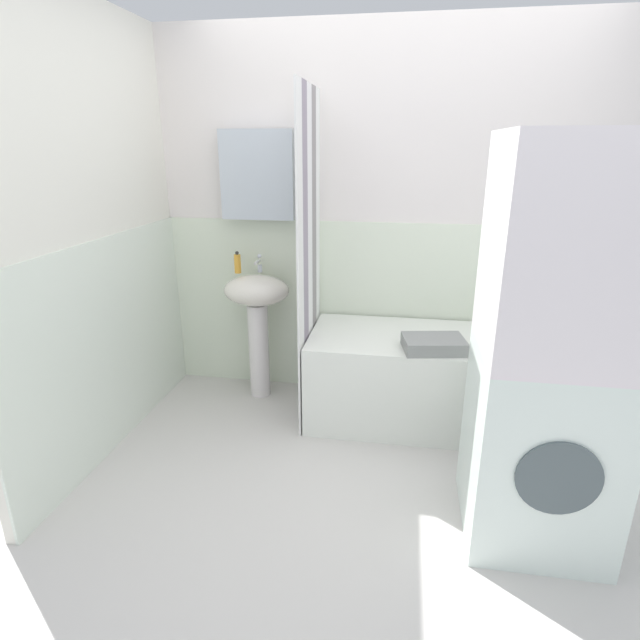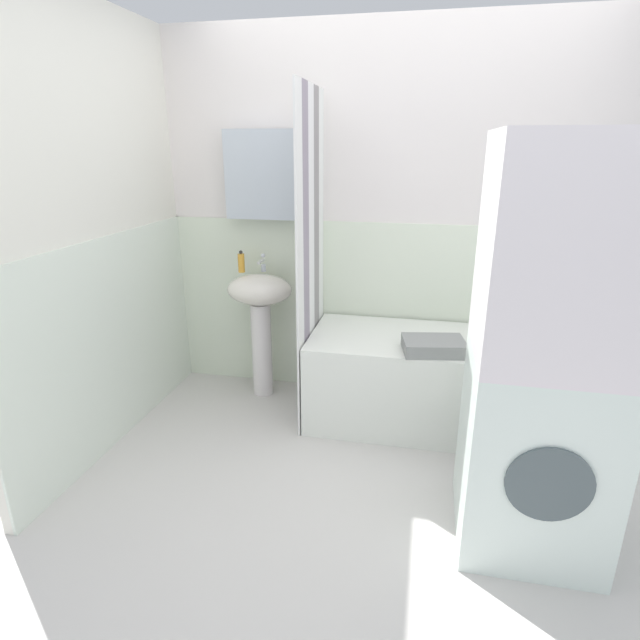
# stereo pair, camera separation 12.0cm
# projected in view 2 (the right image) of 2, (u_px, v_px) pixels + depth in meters

# --- Properties ---
(ground_plane) EXTENTS (4.80, 5.60, 0.04)m
(ground_plane) POSITION_uv_depth(u_px,v_px,m) (369.00, 506.00, 2.53)
(ground_plane) COLOR silver
(wall_back_tiled) EXTENTS (3.60, 0.18, 2.40)m
(wall_back_tiled) POSITION_uv_depth(u_px,v_px,m) (389.00, 232.00, 3.33)
(wall_back_tiled) COLOR silver
(wall_back_tiled) RESTS_ON ground_plane
(wall_left_tiled) EXTENTS (0.07, 1.81, 2.40)m
(wall_left_tiled) POSITION_uv_depth(u_px,v_px,m) (97.00, 253.00, 2.79)
(wall_left_tiled) COLOR silver
(wall_left_tiled) RESTS_ON ground_plane
(sink) EXTENTS (0.44, 0.34, 0.86)m
(sink) POSITION_uv_depth(u_px,v_px,m) (260.00, 308.00, 3.44)
(sink) COLOR silver
(sink) RESTS_ON ground_plane
(faucet) EXTENTS (0.03, 0.12, 0.12)m
(faucet) POSITION_uv_depth(u_px,v_px,m) (262.00, 263.00, 3.43)
(faucet) COLOR silver
(faucet) RESTS_ON sink
(soap_dispenser) EXTENTS (0.04, 0.04, 0.15)m
(soap_dispenser) POSITION_uv_depth(u_px,v_px,m) (241.00, 263.00, 3.42)
(soap_dispenser) COLOR gold
(soap_dispenser) RESTS_ON sink
(bathtub) EXTENTS (1.47, 0.70, 0.56)m
(bathtub) POSITION_uv_depth(u_px,v_px,m) (428.00, 381.00, 3.19)
(bathtub) COLOR white
(bathtub) RESTS_ON ground_plane
(shower_curtain) EXTENTS (0.01, 0.70, 2.00)m
(shower_curtain) POSITION_uv_depth(u_px,v_px,m) (311.00, 262.00, 3.10)
(shower_curtain) COLOR silver
(shower_curtain) RESTS_ON ground_plane
(body_wash_bottle) EXTENTS (0.05, 0.05, 0.17)m
(body_wash_bottle) POSITION_uv_depth(u_px,v_px,m) (535.00, 320.00, 3.19)
(body_wash_bottle) COLOR #3259A5
(body_wash_bottle) RESTS_ON bathtub
(conditioner_bottle) EXTENTS (0.05, 0.05, 0.15)m
(conditioner_bottle) POSITION_uv_depth(u_px,v_px,m) (519.00, 319.00, 3.23)
(conditioner_bottle) COLOR #2A7553
(conditioner_bottle) RESTS_ON bathtub
(shampoo_bottle) EXTENTS (0.05, 0.05, 0.21)m
(shampoo_bottle) POSITION_uv_depth(u_px,v_px,m) (494.00, 313.00, 3.26)
(shampoo_bottle) COLOR white
(shampoo_bottle) RESTS_ON bathtub
(towel_folded) EXTENTS (0.38, 0.29, 0.07)m
(towel_folded) POSITION_uv_depth(u_px,v_px,m) (434.00, 346.00, 2.89)
(towel_folded) COLOR gray
(towel_folded) RESTS_ON bathtub
(washer_dryer_stack) EXTENTS (0.58, 0.62, 1.73)m
(washer_dryer_stack) POSITION_uv_depth(u_px,v_px,m) (547.00, 357.00, 2.06)
(washer_dryer_stack) COLOR white
(washer_dryer_stack) RESTS_ON ground_plane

